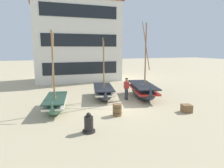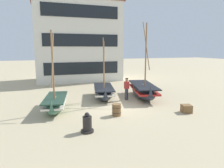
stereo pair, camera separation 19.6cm
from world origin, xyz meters
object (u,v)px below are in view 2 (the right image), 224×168
object	(u,v)px
fishing_boat_near_left	(56,103)
capstan_winch	(87,124)
fishing_boat_centre_large	(143,90)
wooden_barrel	(117,110)
harbor_building_main	(78,41)
fishing_boat_far_right	(104,92)
cargo_crate	(186,109)
fisherman_by_hull	(127,89)

from	to	relation	value
fishing_boat_near_left	capstan_winch	size ratio (longest dim) A/B	5.17
fishing_boat_near_left	fishing_boat_centre_large	size ratio (longest dim) A/B	0.83
wooden_barrel	harbor_building_main	world-z (taller)	harbor_building_main
fishing_boat_near_left	harbor_building_main	size ratio (longest dim) A/B	0.48
fishing_boat_far_right	harbor_building_main	size ratio (longest dim) A/B	0.45
fishing_boat_far_right	cargo_crate	distance (m)	6.42
harbor_building_main	wooden_barrel	bearing A→B (deg)	-91.50
cargo_crate	harbor_building_main	distance (m)	16.66
fishing_boat_centre_large	capstan_winch	bearing A→B (deg)	-137.21
fishing_boat_near_left	fisherman_by_hull	xyz separation A→B (m)	(5.33, 1.06, 0.32)
fishing_boat_centre_large	capstan_winch	world-z (taller)	fishing_boat_centre_large
fisherman_by_hull	wooden_barrel	distance (m)	3.86
capstan_winch	fisherman_by_hull	bearing A→B (deg)	50.46
fishing_boat_far_right	harbor_building_main	distance (m)	11.20
fishing_boat_near_left	cargo_crate	bearing A→B (deg)	-21.79
fisherman_by_hull	wooden_barrel	size ratio (longest dim) A/B	2.41
fishing_boat_centre_large	cargo_crate	distance (m)	4.40
fishing_boat_far_right	fishing_boat_centre_large	bearing A→B (deg)	-16.07
fisherman_by_hull	harbor_building_main	bearing A→B (deg)	98.14
capstan_winch	harbor_building_main	size ratio (longest dim) A/B	0.09
fishing_boat_near_left	fishing_boat_centre_large	world-z (taller)	fishing_boat_centre_large
fishing_boat_near_left	fishing_boat_centre_large	xyz separation A→B (m)	(6.86, 1.29, 0.10)
harbor_building_main	fishing_boat_centre_large	bearing A→B (deg)	-74.23
cargo_crate	fishing_boat_centre_large	bearing A→B (deg)	99.55
fishing_boat_near_left	fishing_boat_far_right	bearing A→B (deg)	29.46
fisherman_by_hull	cargo_crate	xyz separation A→B (m)	(2.26, -4.09, -0.60)
cargo_crate	harbor_building_main	bearing A→B (deg)	104.07
fishing_boat_near_left	cargo_crate	size ratio (longest dim) A/B	8.68
fisherman_by_hull	capstan_winch	distance (m)	6.56
fisherman_by_hull	fishing_boat_near_left	bearing A→B (deg)	-168.73
fishing_boat_far_right	wooden_barrel	xyz separation A→B (m)	(-0.52, -4.35, -0.18)
fishing_boat_near_left	cargo_crate	distance (m)	8.17
fisherman_by_hull	harbor_building_main	size ratio (longest dim) A/B	0.16
capstan_winch	cargo_crate	distance (m)	6.49
fishing_boat_far_right	cargo_crate	size ratio (longest dim) A/B	8.26
fishing_boat_centre_large	cargo_crate	world-z (taller)	fishing_boat_centre_large
fishing_boat_far_right	harbor_building_main	xyz separation A→B (m)	(-0.14, 10.36, 4.26)
fishing_boat_centre_large	harbor_building_main	bearing A→B (deg)	105.77
fishing_boat_near_left	fisherman_by_hull	world-z (taller)	fishing_boat_near_left
capstan_winch	harbor_building_main	distance (m)	17.27
fisherman_by_hull	wooden_barrel	world-z (taller)	fisherman_by_hull
fishing_boat_far_right	harbor_building_main	bearing A→B (deg)	90.77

